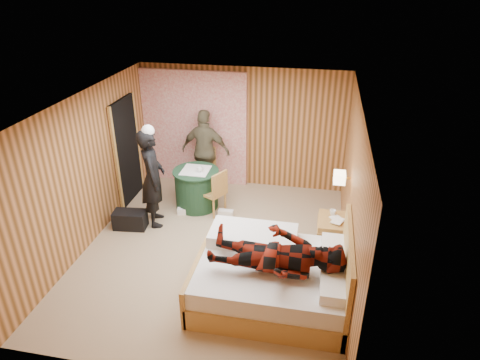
% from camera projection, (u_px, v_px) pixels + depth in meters
% --- Properties ---
extents(floor, '(4.20, 5.00, 0.01)m').
position_uv_depth(floor, '(214.00, 249.00, 7.12)').
color(floor, tan).
rests_on(floor, ground).
extents(ceiling, '(4.20, 5.00, 0.01)m').
position_uv_depth(ceiling, '(209.00, 103.00, 6.00)').
color(ceiling, white).
rests_on(ceiling, wall_back).
extents(wall_back, '(4.20, 0.02, 2.50)m').
position_uv_depth(wall_back, '(242.00, 128.00, 8.75)').
color(wall_back, '#C7814C').
rests_on(wall_back, floor).
extents(wall_left, '(0.02, 5.00, 2.50)m').
position_uv_depth(wall_left, '(86.00, 171.00, 6.92)').
color(wall_left, '#C7814C').
rests_on(wall_left, floor).
extents(wall_right, '(0.02, 5.00, 2.50)m').
position_uv_depth(wall_right, '(352.00, 195.00, 6.20)').
color(wall_right, '#C7814C').
rests_on(wall_right, floor).
extents(curtain, '(2.20, 0.08, 2.40)m').
position_uv_depth(curtain, '(195.00, 128.00, 8.88)').
color(curtain, white).
rests_on(curtain, floor).
extents(doorway, '(0.06, 0.90, 2.05)m').
position_uv_depth(doorway, '(127.00, 151.00, 8.24)').
color(doorway, black).
rests_on(doorway, floor).
extents(wall_lamp, '(0.26, 0.24, 0.16)m').
position_uv_depth(wall_lamp, '(340.00, 177.00, 6.60)').
color(wall_lamp, gold).
rests_on(wall_lamp, wall_right).
extents(bed, '(2.14, 1.69, 1.16)m').
position_uv_depth(bed, '(275.00, 277.00, 5.97)').
color(bed, '#DFB85B').
rests_on(bed, floor).
extents(nightstand, '(0.46, 0.62, 0.60)m').
position_uv_depth(nightstand, '(331.00, 234.00, 6.96)').
color(nightstand, '#DFB85B').
rests_on(nightstand, floor).
extents(round_table, '(0.88, 0.88, 0.78)m').
position_uv_depth(round_table, '(197.00, 188.00, 8.23)').
color(round_table, '#1F452D').
rests_on(round_table, floor).
extents(chair_far, '(0.46, 0.46, 0.93)m').
position_uv_depth(chair_far, '(205.00, 166.00, 8.77)').
color(chair_far, '#DFB85B').
rests_on(chair_far, floor).
extents(chair_near, '(0.54, 0.54, 0.89)m').
position_uv_depth(chair_near, '(216.00, 190.00, 7.91)').
color(chair_near, '#DFB85B').
rests_on(chair_near, floor).
extents(duffel_bag, '(0.60, 0.36, 0.33)m').
position_uv_depth(duffel_bag, '(130.00, 220.00, 7.64)').
color(duffel_bag, black).
rests_on(duffel_bag, floor).
extents(sneaker_left, '(0.29, 0.16, 0.12)m').
position_uv_depth(sneaker_left, '(185.00, 211.00, 8.11)').
color(sneaker_left, white).
rests_on(sneaker_left, floor).
extents(sneaker_right, '(0.28, 0.12, 0.13)m').
position_uv_depth(sneaker_right, '(226.00, 213.00, 8.04)').
color(sneaker_right, white).
rests_on(sneaker_right, floor).
extents(woman_standing, '(0.63, 0.77, 1.80)m').
position_uv_depth(woman_standing, '(153.00, 178.00, 7.48)').
color(woman_standing, black).
rests_on(woman_standing, floor).
extents(man_at_table, '(1.04, 0.51, 1.72)m').
position_uv_depth(man_at_table, '(206.00, 151.00, 8.66)').
color(man_at_table, brown).
rests_on(man_at_table, floor).
extents(man_on_bed, '(0.86, 0.67, 1.77)m').
position_uv_depth(man_on_bed, '(277.00, 247.00, 5.46)').
color(man_on_bed, maroon).
rests_on(man_on_bed, bed).
extents(book_lower, '(0.26, 0.28, 0.02)m').
position_uv_depth(book_lower, '(333.00, 220.00, 6.78)').
color(book_lower, white).
rests_on(book_lower, nightstand).
extents(book_upper, '(0.24, 0.27, 0.02)m').
position_uv_depth(book_upper, '(333.00, 219.00, 6.77)').
color(book_upper, white).
rests_on(book_upper, nightstand).
extents(cup_nightstand, '(0.13, 0.13, 0.09)m').
position_uv_depth(cup_nightstand, '(333.00, 213.00, 6.92)').
color(cup_nightstand, white).
rests_on(cup_nightstand, nightstand).
extents(cup_table, '(0.16, 0.16, 0.10)m').
position_uv_depth(cup_table, '(200.00, 169.00, 7.97)').
color(cup_table, white).
rests_on(cup_table, round_table).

